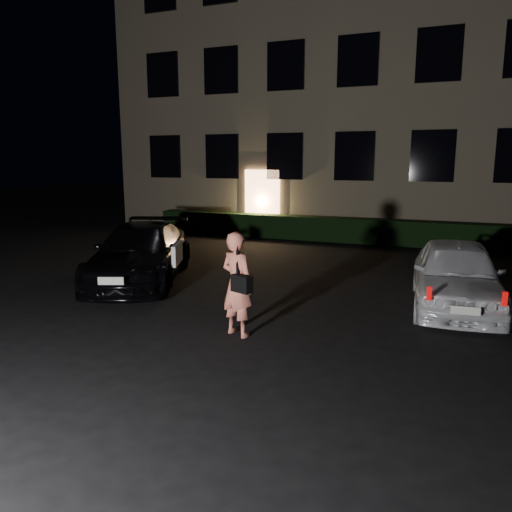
% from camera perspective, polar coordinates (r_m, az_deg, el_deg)
% --- Properties ---
extents(ground, '(80.00, 80.00, 0.00)m').
position_cam_1_polar(ground, '(8.36, -4.85, -9.23)').
color(ground, black).
rests_on(ground, ground).
extents(building, '(20.00, 8.11, 12.00)m').
position_cam_1_polar(building, '(22.47, 13.64, 18.64)').
color(building, '#766B54').
rests_on(building, ground).
extents(hedge, '(15.00, 0.70, 0.85)m').
position_cam_1_polar(hedge, '(18.00, 10.60, 2.93)').
color(hedge, black).
rests_on(hedge, ground).
extents(sedan, '(3.50, 5.05, 1.36)m').
position_cam_1_polar(sedan, '(12.24, -13.01, 0.31)').
color(sedan, black).
rests_on(sedan, ground).
extents(hatch, '(1.95, 4.08, 1.35)m').
position_cam_1_polar(hatch, '(10.52, 21.91, -1.96)').
color(hatch, white).
rests_on(hatch, ground).
extents(man, '(0.74, 0.63, 1.75)m').
position_cam_1_polar(man, '(8.20, -2.13, -3.20)').
color(man, '#FD856B').
rests_on(man, ground).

